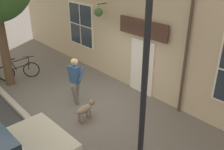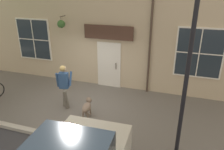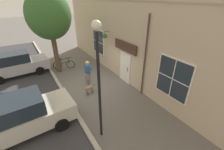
% 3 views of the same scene
% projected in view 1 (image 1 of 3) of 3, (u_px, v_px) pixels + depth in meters
% --- Properties ---
extents(ground_plane, '(90.00, 90.00, 0.00)m').
position_uv_depth(ground_plane, '(88.00, 105.00, 8.95)').
color(ground_plane, '#66605B').
extents(storefront_facade, '(0.95, 18.00, 5.36)m').
position_uv_depth(storefront_facade, '(136.00, 21.00, 9.21)').
color(storefront_facade, '#C6B293').
rests_on(storefront_facade, ground_plane).
extents(pedestrian_walking, '(0.60, 0.55, 1.73)m').
position_uv_depth(pedestrian_walking, '(75.00, 77.00, 8.66)').
color(pedestrian_walking, '#6B665B').
rests_on(pedestrian_walking, ground_plane).
extents(dog_on_leash, '(0.99, 0.37, 0.65)m').
position_uv_depth(dog_on_leash, '(86.00, 108.00, 7.99)').
color(dog_on_leash, '#7F6B5B').
rests_on(dog_on_leash, ground_plane).
extents(leaning_bicycle, '(1.63, 0.70, 1.00)m').
position_uv_depth(leaning_bicycle, '(19.00, 71.00, 10.78)').
color(leaning_bicycle, black).
rests_on(leaning_bicycle, ground_plane).
extents(street_lamp, '(0.32, 0.32, 4.81)m').
position_uv_depth(street_lamp, '(145.00, 67.00, 4.13)').
color(street_lamp, black).
rests_on(street_lamp, ground_plane).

